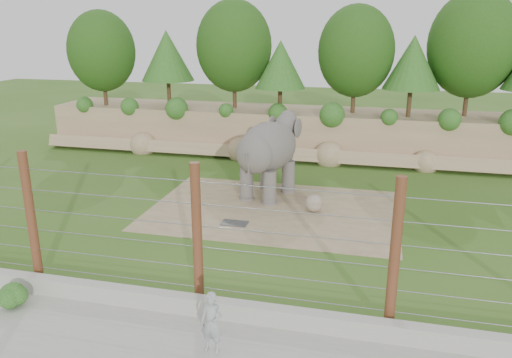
% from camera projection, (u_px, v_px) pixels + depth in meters
% --- Properties ---
extents(ground, '(90.00, 90.00, 0.00)m').
position_uv_depth(ground, '(243.00, 238.00, 17.81)').
color(ground, '#325D18').
rests_on(ground, ground).
extents(back_embankment, '(30.00, 5.52, 8.77)m').
position_uv_depth(back_embankment, '(311.00, 86.00, 28.25)').
color(back_embankment, '#9C8360').
rests_on(back_embankment, ground).
extents(dirt_patch, '(10.00, 7.00, 0.02)m').
position_uv_depth(dirt_patch, '(274.00, 210.00, 20.47)').
color(dirt_patch, '#8B7456').
rests_on(dirt_patch, ground).
extents(drain_grate, '(1.00, 0.60, 0.03)m').
position_uv_depth(drain_grate, '(235.00, 223.00, 19.03)').
color(drain_grate, '#262628').
rests_on(drain_grate, dirt_patch).
extents(elephant, '(2.90, 4.59, 3.44)m').
position_uv_depth(elephant, '(268.00, 158.00, 21.68)').
color(elephant, '#59534E').
rests_on(elephant, ground).
extents(stone_ball, '(0.72, 0.72, 0.72)m').
position_uv_depth(stone_ball, '(314.00, 203.00, 20.16)').
color(stone_ball, gray).
rests_on(stone_ball, dirt_patch).
extents(retaining_wall, '(26.00, 0.35, 0.50)m').
position_uv_depth(retaining_wall, '(193.00, 305.00, 13.10)').
color(retaining_wall, '#A9A79E').
rests_on(retaining_wall, ground).
extents(barrier_fence, '(20.26, 0.26, 4.00)m').
position_uv_depth(barrier_fence, '(197.00, 236.00, 13.04)').
color(barrier_fence, brown).
rests_on(barrier_fence, ground).
extents(walkway_shrub, '(0.66, 0.66, 0.66)m').
position_uv_depth(walkway_shrub, '(17.00, 295.00, 13.40)').
color(walkway_shrub, '#1F5B19').
rests_on(walkway_shrub, walkway).
extents(zookeeper, '(0.58, 0.42, 1.50)m').
position_uv_depth(zookeeper, '(212.00, 323.00, 11.42)').
color(zookeeper, silver).
rests_on(zookeeper, walkway).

